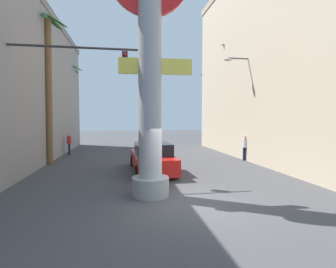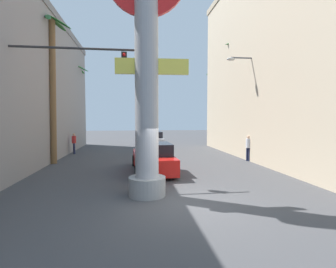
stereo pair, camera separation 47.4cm
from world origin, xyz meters
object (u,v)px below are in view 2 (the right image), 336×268
(neon_sign_pole, at_px, (147,85))
(traffic_light_mast, at_px, (52,86))
(car_lead, at_px, (153,159))
(palm_tree_far_left, at_px, (74,94))
(pedestrian_far_left, at_px, (74,142))
(palm_tree_mid_left, at_px, (52,78))
(pedestrian_mid_right, at_px, (248,146))
(palm_tree_mid_right, at_px, (241,80))
(palm_tree_far_right, at_px, (219,98))
(street_lamp, at_px, (259,97))
(pedestrian_by_sign, at_px, (335,164))
(car_far, at_px, (153,140))

(neon_sign_pole, xyz_separation_m, traffic_light_mast, (-3.98, 2.40, 0.22))
(neon_sign_pole, height_order, car_lead, neon_sign_pole)
(palm_tree_far_left, relative_size, pedestrian_far_left, 4.96)
(neon_sign_pole, relative_size, pedestrian_far_left, 5.65)
(palm_tree_mid_left, distance_m, pedestrian_mid_right, 13.49)
(palm_tree_mid_right, distance_m, palm_tree_far_left, 15.98)
(palm_tree_far_right, distance_m, palm_tree_far_left, 14.99)
(palm_tree_mid_right, height_order, palm_tree_far_left, palm_tree_mid_right)
(palm_tree_mid_left, relative_size, pedestrian_far_left, 5.59)
(street_lamp, distance_m, car_lead, 8.44)
(pedestrian_far_left, height_order, pedestrian_mid_right, pedestrian_mid_right)
(neon_sign_pole, bearing_deg, palm_tree_mid_left, 125.35)
(street_lamp, relative_size, pedestrian_far_left, 4.17)
(pedestrian_far_left, distance_m, pedestrian_by_sign, 17.75)
(traffic_light_mast, xyz_separation_m, palm_tree_mid_left, (-1.60, 5.46, 1.14))
(street_lamp, bearing_deg, palm_tree_mid_right, 82.17)
(pedestrian_far_left, xyz_separation_m, pedestrian_by_sign, (13.06, -12.02, -0.03))
(neon_sign_pole, distance_m, traffic_light_mast, 4.65)
(car_far, relative_size, palm_tree_far_left, 0.55)
(street_lamp, xyz_separation_m, palm_tree_mid_right, (0.62, 4.51, 1.80))
(car_far, distance_m, palm_tree_mid_left, 11.98)
(palm_tree_far_right, bearing_deg, pedestrian_by_sign, -92.71)
(palm_tree_far_right, relative_size, pedestrian_by_sign, 5.12)
(car_far, xyz_separation_m, pedestrian_far_left, (-6.72, -4.15, 0.24))
(traffic_light_mast, height_order, pedestrian_by_sign, traffic_light_mast)
(car_lead, height_order, pedestrian_by_sign, pedestrian_by_sign)
(traffic_light_mast, distance_m, car_lead, 6.08)
(pedestrian_far_left, xyz_separation_m, pedestrian_mid_right, (12.40, -5.17, 0.04))
(palm_tree_far_right, relative_size, pedestrian_mid_right, 4.84)
(traffic_light_mast, distance_m, palm_tree_far_right, 19.98)
(street_lamp, bearing_deg, neon_sign_pole, -138.41)
(palm_tree_mid_left, bearing_deg, palm_tree_mid_right, 14.23)
(traffic_light_mast, xyz_separation_m, pedestrian_far_left, (-1.28, 9.81, -3.31))
(car_lead, relative_size, pedestrian_far_left, 3.05)
(neon_sign_pole, xyz_separation_m, palm_tree_mid_right, (8.38, 11.40, 1.98))
(traffic_light_mast, bearing_deg, palm_tree_far_left, 98.85)
(car_lead, height_order, palm_tree_mid_right, palm_tree_mid_right)
(palm_tree_mid_right, xyz_separation_m, pedestrian_by_sign, (-0.58, -11.21, -5.10))
(car_lead, relative_size, palm_tree_far_right, 0.61)
(neon_sign_pole, xyz_separation_m, car_lead, (0.53, 4.36, -3.36))
(traffic_light_mast, bearing_deg, street_lamp, 20.94)
(car_lead, bearing_deg, pedestrian_by_sign, -29.87)
(palm_tree_mid_right, bearing_deg, palm_tree_far_left, 157.25)
(pedestrian_mid_right, bearing_deg, car_far, 121.39)
(street_lamp, bearing_deg, pedestrian_by_sign, -89.62)
(palm_tree_mid_right, relative_size, palm_tree_far_left, 1.13)
(neon_sign_pole, xyz_separation_m, pedestrian_mid_right, (7.15, 7.03, -3.05))
(traffic_light_mast, height_order, palm_tree_mid_left, palm_tree_mid_left)
(pedestrian_mid_right, distance_m, pedestrian_by_sign, 6.88)
(traffic_light_mast, bearing_deg, car_far, 68.71)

